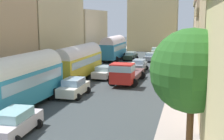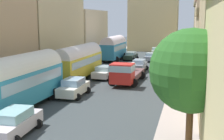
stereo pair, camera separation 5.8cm
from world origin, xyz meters
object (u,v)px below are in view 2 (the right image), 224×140
Objects in this scene: parked_bus_0 at (22,79)px; car_2 at (156,52)px; car_5 at (104,72)px; pedestrian_1 at (178,70)px; pedestrian_0 at (190,77)px; car_3 at (14,123)px; car_4 at (74,87)px; parked_bus_2 at (114,47)px; car_1 at (151,57)px; car_0 at (139,65)px; car_6 at (131,56)px; cargo_truck_0 at (126,73)px; parked_bus_1 at (78,61)px.

parked_bus_0 is 2.40× the size of car_2.
parked_bus_0 is 2.24× the size of car_5.
car_2 is 22.29m from pedestrian_1.
parked_bus_0 is at bearing -140.22° from pedestrian_0.
car_3 is 18.45m from pedestrian_0.
pedestrian_1 is (8.68, 10.32, 0.27)m from car_4.
parked_bus_0 is at bearing -90.32° from parked_bus_2.
car_5 is (2.88, 12.91, -1.57)m from parked_bus_0.
pedestrian_1 is (4.87, -21.75, 0.30)m from car_2.
car_1 is 14.81m from pedestrian_1.
car_2 is 41.78m from car_3.
car_5 is at bearing -79.89° from parked_bus_2.
parked_bus_2 is 2.00× the size of car_1.
pedestrian_0 is at bearing -51.97° from car_0.
parked_bus_0 is at bearing -99.78° from car_2.
parked_bus_0 reaches higher than pedestrian_0.
car_1 is 1.01× the size of car_5.
car_6 is (-0.02, 16.32, -0.03)m from car_5.
parked_bus_0 is 37.01m from car_2.
car_1 is at bearing 77.70° from car_5.
car_0 is at bearing 76.10° from car_4.
parked_bus_0 is at bearing -127.19° from pedestrian_1.
car_0 reaches higher than car_2.
car_6 is at bearing 89.08° from car_4.
cargo_truck_0 is 1.94× the size of car_2.
parked_bus_1 is at bearing 167.46° from cargo_truck_0.
pedestrian_1 is (-1.32, 4.31, 0.02)m from pedestrian_0.
car_5 is at bearing 88.87° from car_3.
cargo_truck_0 is at bearing -141.05° from pedestrian_1.
car_2 is 0.93× the size of car_6.
car_2 is at bearing 80.22° from parked_bus_0.
parked_bus_1 is at bearing -130.23° from car_0.
cargo_truck_0 reaches higher than car_3.
car_0 is 10.50m from pedestrian_0.
car_0 is at bearing 49.77° from parked_bus_1.
car_0 is (0.08, 8.18, -0.45)m from cargo_truck_0.
car_5 is 1.00× the size of car_6.
parked_bus_0 is 1.24× the size of cargo_truck_0.
car_0 reaches higher than car_6.
car_5 is 16.32m from car_6.
car_3 is at bearing -96.40° from car_1.
car_2 is (-0.04, 7.76, 0.07)m from car_1.
car_6 is (-3.14, 10.58, -0.08)m from car_0.
cargo_truck_0 is at bearing 77.74° from car_3.
car_4 is at bearing -84.46° from parked_bus_2.
parked_bus_2 reaches higher than car_4.
cargo_truck_0 is 4.00× the size of pedestrian_0.
pedestrian_0 is at bearing -0.76° from cargo_truck_0.
car_3 is at bearing -82.05° from parked_bus_1.
car_5 is (-3.12, -5.73, -0.05)m from car_0.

